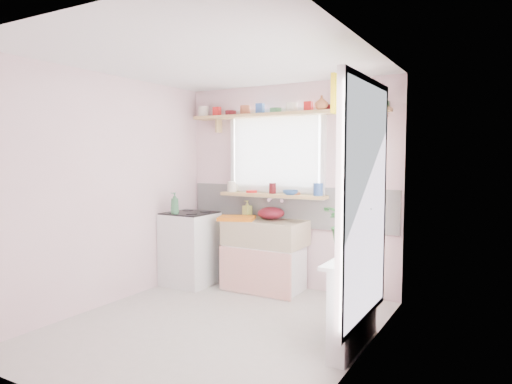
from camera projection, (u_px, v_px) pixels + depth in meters
The scene contains 19 objects.
room at pixel (315, 181), 4.65m from camera, with size 3.20×3.20×3.20m.
sink_unit at pixel (265, 255), 5.50m from camera, with size 0.95×0.65×1.11m.
cooker at pixel (190, 248), 5.76m from camera, with size 0.58×0.58×0.93m.
radiator_ledge at pixel (354, 301), 3.84m from camera, with size 0.22×0.95×0.78m.
windowsill at pixel (273, 195), 5.61m from camera, with size 1.40×0.22×0.04m, color tan.
pine_shelf at pixel (283, 114), 5.45m from camera, with size 2.52×0.24×0.04m, color tan.
shelf_crockery at pixel (280, 108), 5.47m from camera, with size 2.47×0.11×0.12m.
sill_crockery at pixel (273, 189), 5.60m from camera, with size 1.35×0.11×0.12m.
dish_tray at pixel (237, 218), 5.51m from camera, with size 0.43×0.32×0.04m, color orange.
colander at pixel (271, 213), 5.57m from camera, with size 0.33×0.33×0.15m, color #5D0F1B.
jade_plant at pixel (351, 224), 3.99m from camera, with size 0.46×0.40×0.51m, color #27632B.
fruit_bowl at pixel (359, 244), 4.20m from camera, with size 0.29×0.29×0.07m, color white.
herb_pot at pixel (352, 239), 4.03m from camera, with size 0.12×0.08×0.23m, color #396C2B.
soap_bottle_sink at pixel (247, 208), 5.83m from camera, with size 0.09×0.09×0.21m, color #D7DC61.
sill_cup at pixel (235, 188), 5.94m from camera, with size 0.13×0.13×0.10m, color beige.
sill_bowl at pixel (290, 192), 5.42m from camera, with size 0.18×0.18×0.06m, color #2D5593.
shelf_vase at pixel (322, 103), 5.14m from camera, with size 0.16×0.16×0.16m, color #AD6135.
cooker_bottle at pixel (175, 203), 5.55m from camera, with size 0.10×0.10×0.26m, color #3B764B.
fruit at pixel (360, 238), 4.20m from camera, with size 0.20×0.14×0.10m.
Camera 1 is at (2.45, -3.47, 1.61)m, focal length 32.00 mm.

